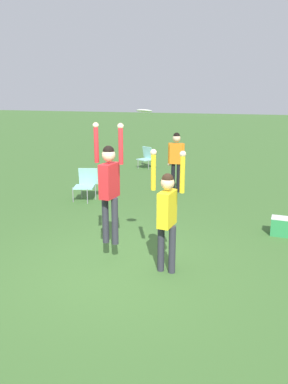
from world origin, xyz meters
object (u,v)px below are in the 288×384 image
object	(u,v)px
person_defending	(167,209)
camping_chair_2	(146,156)
cooler_box	(282,226)
person_jumping	(109,181)
person_spectator_near	(176,156)
camping_chair_1	(86,182)
frisbee	(144,111)

from	to	relation	value
person_defending	camping_chair_2	world-z (taller)	person_defending
person_defending	cooler_box	distance (m)	3.28
person_jumping	person_spectator_near	distance (m)	5.41
person_spectator_near	camping_chair_1	bearing A→B (deg)	-148.53
person_defending	frisbee	distance (m)	1.66
person_defending	cooler_box	bearing A→B (deg)	147.26
person_defending	cooler_box	xyz separation A→B (m)	(1.78, 2.60, -0.92)
person_jumping	camping_chair_2	xyz separation A→B (m)	(-2.84, 8.90, -1.03)
person_jumping	person_defending	world-z (taller)	person_jumping
person_defending	camping_chair_2	xyz separation A→B (m)	(-3.92, 8.93, -0.65)
frisbee	camping_chair_2	bearing A→B (deg)	111.49
person_defending	cooler_box	size ratio (longest dim) A/B	4.61
person_defending	camping_chair_1	distance (m)	5.10
person_defending	camping_chair_2	bearing A→B (deg)	-154.58
camping_chair_1	camping_chair_2	world-z (taller)	camping_chair_1
person_spectator_near	cooler_box	xyz separation A→B (m)	(3.30, -2.82, -0.94)
person_defending	frisbee	bearing A→B (deg)	-60.75
frisbee	person_spectator_near	xyz separation A→B (m)	(-1.19, 5.59, -1.59)
camping_chair_1	cooler_box	distance (m)	5.52
person_jumping	camping_chair_2	bearing A→B (deg)	19.38
frisbee	person_defending	bearing A→B (deg)	27.56
person_jumping	person_defending	xyz separation A→B (m)	(1.09, -0.03, -0.38)
frisbee	camping_chair_2	world-z (taller)	frisbee
person_jumping	camping_chair_1	size ratio (longest dim) A/B	2.35
camping_chair_2	person_spectator_near	distance (m)	4.31
camping_chair_1	cooler_box	xyz separation A→B (m)	(5.43, -0.92, -0.32)
camping_chair_1	person_jumping	bearing A→B (deg)	105.30
cooler_box	camping_chair_2	bearing A→B (deg)	132.01
frisbee	person_spectator_near	bearing A→B (deg)	101.97
person_jumping	frisbee	distance (m)	1.45
frisbee	camping_chair_1	world-z (taller)	frisbee
camping_chair_1	frisbee	bearing A→B (deg)	110.84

